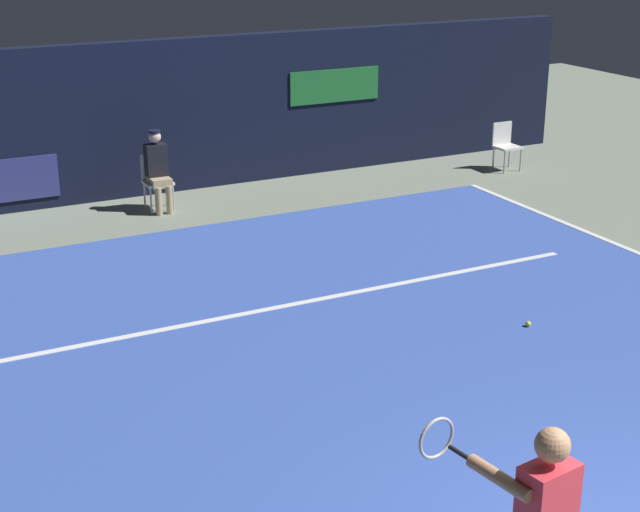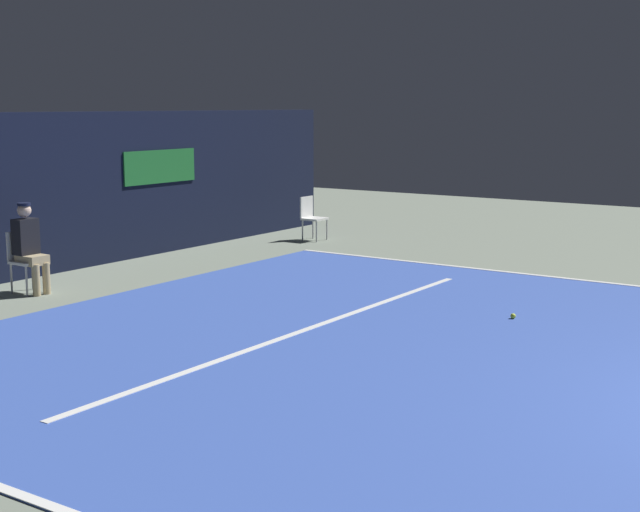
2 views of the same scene
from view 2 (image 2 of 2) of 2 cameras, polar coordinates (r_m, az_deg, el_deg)
ground_plane at (r=10.17m, az=7.91°, el=-6.13°), size 31.97×31.97×0.00m
court_surface at (r=10.17m, az=7.91°, el=-6.10°), size 10.11×10.80×0.01m
line_sideline_left at (r=14.72m, az=16.57°, el=-1.51°), size 0.10×10.80×0.01m
line_service at (r=11.10m, az=-0.90°, el=-4.64°), size 7.89×0.10×0.01m
back_wall at (r=14.85m, az=-19.30°, el=3.45°), size 16.53×0.33×2.60m
line_judge_on_chair at (r=13.83m, az=-17.78°, el=0.56°), size 0.44×0.53×1.32m
courtside_chair_near at (r=18.39m, az=-0.53°, el=2.55°), size 0.44×0.42×0.88m
tennis_ball at (r=11.92m, az=12.00°, el=-3.69°), size 0.07×0.07×0.07m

